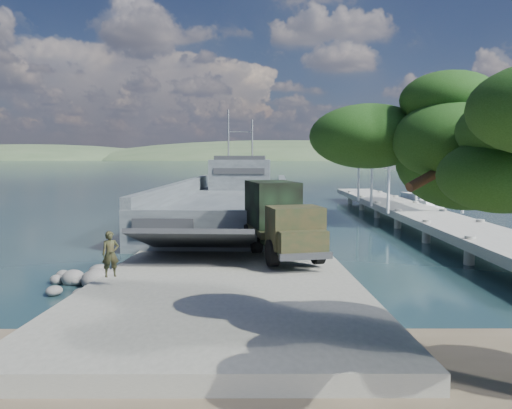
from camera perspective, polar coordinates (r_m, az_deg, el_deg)
name	(u,v)px	position (r m, az deg, el deg)	size (l,w,h in m)	color
ground	(227,286)	(20.20, -3.34, -9.34)	(1400.00, 1400.00, 0.00)	#193A3D
boat_ramp	(225,287)	(19.17, -3.52, -9.39)	(10.00, 18.00, 0.50)	slate
shoreline_rocks	(76,283)	(21.90, -19.87, -8.48)	(3.20, 5.60, 0.90)	#575754
distant_headlands	(297,160)	(581.56, 4.69, 5.09)	(1000.00, 240.00, 48.00)	#3B5535
pier	(409,202)	(40.22, 17.04, 0.22)	(6.40, 44.00, 6.10)	gray
landing_craft	(232,208)	(41.31, -2.82, -0.41)	(10.47, 36.33, 10.69)	#40474B
military_truck	(279,219)	(23.90, 2.65, -1.62)	(3.80, 7.66, 3.41)	black
soldier	(111,265)	(18.68, -16.26, -6.63)	(0.60, 0.39, 1.64)	#202E19
sailboat_near	(420,207)	(50.09, 18.28, -0.26)	(3.19, 5.22, 6.13)	white
sailboat_far	(417,196)	(62.62, 17.89, 0.89)	(2.28, 5.42, 6.40)	white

